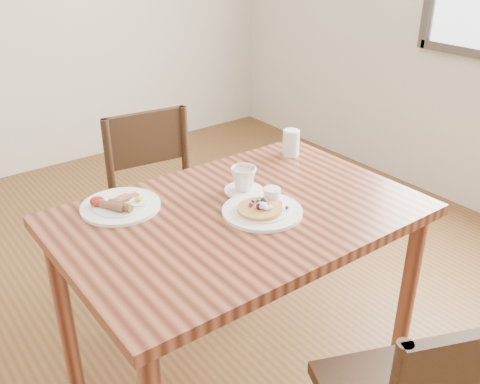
% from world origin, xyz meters
% --- Properties ---
extents(ground, '(5.00, 5.00, 0.00)m').
position_xyz_m(ground, '(0.00, 0.00, 0.00)').
color(ground, '#563318').
rests_on(ground, ground).
extents(dining_table, '(1.20, 0.80, 0.75)m').
position_xyz_m(dining_table, '(0.00, 0.00, 0.65)').
color(dining_table, brown).
rests_on(dining_table, ground).
extents(chair_far, '(0.47, 0.47, 0.88)m').
position_xyz_m(chair_far, '(0.04, 0.64, 0.49)').
color(chair_far, '#311C11').
rests_on(chair_far, ground).
extents(pancake_plate, '(0.27, 0.27, 0.06)m').
position_xyz_m(pancake_plate, '(0.05, -0.06, 0.76)').
color(pancake_plate, white).
rests_on(pancake_plate, dining_table).
extents(breakfast_plate, '(0.27, 0.27, 0.04)m').
position_xyz_m(breakfast_plate, '(-0.32, 0.26, 0.76)').
color(breakfast_plate, white).
rests_on(breakfast_plate, dining_table).
extents(teacup_saucer, '(0.14, 0.14, 0.09)m').
position_xyz_m(teacup_saucer, '(0.10, 0.11, 0.79)').
color(teacup_saucer, white).
rests_on(teacup_saucer, dining_table).
extents(water_glass, '(0.07, 0.07, 0.11)m').
position_xyz_m(water_glass, '(0.46, 0.26, 0.80)').
color(water_glass, silver).
rests_on(water_glass, dining_table).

